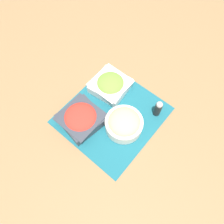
{
  "coord_description": "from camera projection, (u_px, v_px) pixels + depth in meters",
  "views": [
    {
      "loc": [
        0.34,
        0.29,
        0.93
      ],
      "look_at": [
        0.0,
        0.0,
        0.03
      ],
      "focal_mm": 35.0,
      "sensor_mm": 36.0,
      "label": 1
    }
  ],
  "objects": [
    {
      "name": "ground_plane",
      "position": [
        112.0,
        115.0,
        1.03
      ],
      "size": [
        3.0,
        3.0,
        0.0
      ],
      "primitive_type": "plane",
      "color": "olive"
    },
    {
      "name": "placemat",
      "position": [
        112.0,
        115.0,
        1.03
      ],
      "size": [
        0.44,
        0.41,
        0.0
      ],
      "color": "#195B6B",
      "rests_on": "ground_plane"
    },
    {
      "name": "cucumber_bowl",
      "position": [
        124.0,
        123.0,
        0.96
      ],
      "size": [
        0.17,
        0.17,
        0.09
      ],
      "color": "silver",
      "rests_on": "placemat"
    },
    {
      "name": "lettuce_bowl",
      "position": [
        110.0,
        85.0,
        1.06
      ],
      "size": [
        0.18,
        0.18,
        0.07
      ],
      "color": "white",
      "rests_on": "placemat"
    },
    {
      "name": "tomato_bowl",
      "position": [
        81.0,
        118.0,
        0.98
      ],
      "size": [
        0.19,
        0.19,
        0.07
      ],
      "color": "#333842",
      "rests_on": "placemat"
    },
    {
      "name": "pepper_shaker",
      "position": [
        158.0,
        108.0,
        0.99
      ],
      "size": [
        0.03,
        0.03,
        0.1
      ],
      "color": "black",
      "rests_on": "placemat"
    }
  ]
}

